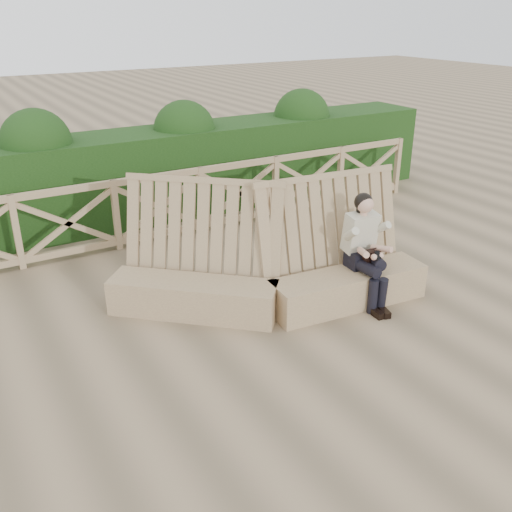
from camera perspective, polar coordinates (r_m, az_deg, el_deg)
ground at (r=6.51m, az=2.36°, el=-8.38°), size 60.00×60.00×0.00m
bench at (r=7.03m, az=1.52°, el=-2.10°), size 3.74×2.15×1.57m
woman at (r=7.17m, az=10.85°, el=1.02°), size 0.42×0.86×1.39m
guardrail at (r=9.13m, az=-9.57°, el=4.83°), size 10.10×0.09×1.10m
hedge at (r=10.16m, az=-12.17°, el=7.72°), size 12.00×1.20×1.50m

